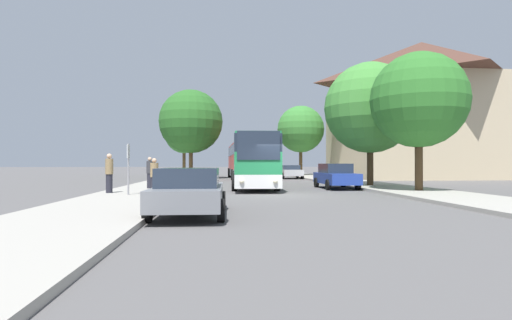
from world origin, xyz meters
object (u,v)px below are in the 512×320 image
Objects in this scene: bus_front at (253,161)px; pedestrian_waiting_near at (109,173)px; parked_car_right_far at (290,171)px; tree_right_mid at (419,100)px; parked_car_left_curb at (190,191)px; bus_stop_sign at (128,163)px; pedestrian_walking_back at (150,173)px; tree_right_near at (301,129)px; bus_middle at (244,161)px; tree_left_near at (184,134)px; pedestrian_waiting_far at (154,176)px; parked_car_right_near at (336,176)px; tree_left_far at (191,122)px; tree_right_far at (370,108)px.

bus_front is 6.55× the size of pedestrian_waiting_near.
tree_right_mid reaches higher than parked_car_right_far.
parked_car_right_far is at bearing 72.31° from bus_front.
parked_car_left_curb is 7.08m from bus_stop_sign.
tree_right_mid is at bearing 98.75° from parked_car_right_far.
bus_front is 9.72m from pedestrian_waiting_near.
pedestrian_walking_back reaches higher than parked_car_left_curb.
tree_right_near is at bearing 64.69° from bus_stop_sign.
tree_right_near is (14.94, 28.01, 4.56)m from pedestrian_waiting_near.
tree_right_mid is (14.17, -2.99, 3.78)m from pedestrian_walking_back.
bus_stop_sign is at bearing -107.34° from bus_middle.
tree_left_near is at bearing 164.99° from tree_right_near.
parked_car_left_curb is 14.21m from tree_right_mid.
bus_middle is 3.00× the size of parked_car_right_far.
pedestrian_waiting_far is at bearing -122.44° from bus_front.
bus_stop_sign is at bearing 50.60° from pedestrian_walking_back.
pedestrian_waiting_near is at bearing -115.36° from pedestrian_waiting_far.
bus_middle reaches higher than parked_car_right_near.
bus_middle is at bearing 84.52° from parked_car_left_curb.
tree_left_far is at bearing 122.62° from tree_right_mid.
pedestrian_waiting_far is 33.22m from tree_left_near.
tree_right_far reaches higher than tree_left_near.
parked_car_right_far is (4.96, 13.93, -0.99)m from bus_front.
pedestrian_waiting_near is (-4.32, 7.44, 0.36)m from parked_car_left_curb.
bus_stop_sign is 0.32× the size of tree_right_mid.
tree_right_near is 1.17× the size of tree_right_mid.
pedestrian_waiting_far is at bearing -90.14° from tree_left_far.
bus_stop_sign is at bearing 118.00° from parked_car_left_curb.
tree_right_far is at bearing -62.08° from tree_left_near.
tree_right_near is (10.62, 35.45, 4.92)m from parked_car_left_curb.
tree_right_far reaches higher than pedestrian_waiting_far.
pedestrian_waiting_near is 15.92m from tree_right_mid.
bus_stop_sign is 33.21m from tree_left_near.
bus_stop_sign is (-11.14, -5.61, 0.79)m from parked_car_right_near.
tree_right_far reaches higher than parked_car_left_curb.
tree_right_far reaches higher than bus_middle.
parked_car_left_curb is (-3.02, -13.79, -0.97)m from bus_front.
tree_right_mid reaches higher than pedestrian_waiting_far.
parked_car_left_curb reaches higher than parked_car_right_far.
parked_car_right_near is 0.53× the size of tree_right_near.
tree_left_far is (1.63, -10.92, 0.47)m from tree_left_near.
parked_car_left_curb is 1.05× the size of parked_car_right_near.
pedestrian_walking_back is at bearing 56.68° from parked_car_right_far.
tree_left_near is 1.06× the size of tree_right_mid.
tree_left_near is (-3.63, 39.27, 4.51)m from parked_car_left_curb.
tree_right_near is (2.66, 23.58, 4.87)m from parked_car_right_near.
tree_left_far is at bearing 95.17° from parked_car_left_curb.
tree_right_far reaches higher than pedestrian_waiting_near.
tree_left_near is (0.69, 31.83, 4.15)m from pedestrian_waiting_near.
bus_front is at bearing 70.09° from parked_car_right_far.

